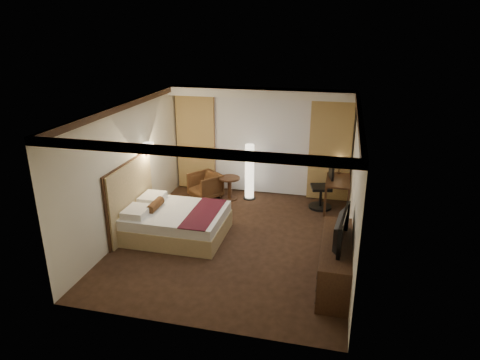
% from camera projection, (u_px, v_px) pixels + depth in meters
% --- Properties ---
extents(floor, '(4.50, 5.50, 0.01)m').
position_uv_depth(floor, '(235.00, 239.00, 8.73)').
color(floor, black).
rests_on(floor, ground).
extents(ceiling, '(4.50, 5.50, 0.01)m').
position_uv_depth(ceiling, '(235.00, 108.00, 7.79)').
color(ceiling, white).
rests_on(ceiling, back_wall).
extents(back_wall, '(4.50, 0.02, 2.70)m').
position_uv_depth(back_wall, '(262.00, 141.00, 10.77)').
color(back_wall, silver).
rests_on(back_wall, floor).
extents(left_wall, '(0.02, 5.50, 2.70)m').
position_uv_depth(left_wall, '(129.00, 169.00, 8.76)').
color(left_wall, silver).
rests_on(left_wall, floor).
extents(right_wall, '(0.02, 5.50, 2.70)m').
position_uv_depth(right_wall, '(355.00, 187.00, 7.76)').
color(right_wall, silver).
rests_on(right_wall, floor).
extents(crown_molding, '(4.50, 5.50, 0.12)m').
position_uv_depth(crown_molding, '(235.00, 111.00, 7.81)').
color(crown_molding, black).
rests_on(crown_molding, ceiling).
extents(soffit, '(4.50, 0.50, 0.20)m').
position_uv_depth(soffit, '(261.00, 93.00, 10.11)').
color(soffit, white).
rests_on(soffit, ceiling).
extents(curtain_sheer, '(2.48, 0.04, 2.45)m').
position_uv_depth(curtain_sheer, '(261.00, 146.00, 10.73)').
color(curtain_sheer, silver).
rests_on(curtain_sheer, back_wall).
extents(curtain_left_drape, '(1.00, 0.14, 2.45)m').
position_uv_depth(curtain_left_drape, '(196.00, 142.00, 11.05)').
color(curtain_left_drape, tan).
rests_on(curtain_left_drape, back_wall).
extents(curtain_right_drape, '(1.00, 0.14, 2.45)m').
position_uv_depth(curtain_right_drape, '(330.00, 151.00, 10.30)').
color(curtain_right_drape, tan).
rests_on(curtain_right_drape, back_wall).
extents(wall_sconce, '(0.24, 0.24, 0.24)m').
position_uv_depth(wall_sconce, '(149.00, 148.00, 9.22)').
color(wall_sconce, white).
rests_on(wall_sconce, left_wall).
extents(bed, '(1.96, 1.53, 0.57)m').
position_uv_depth(bed, '(177.00, 223.00, 8.79)').
color(bed, white).
rests_on(bed, floor).
extents(headboard, '(0.12, 1.83, 1.50)m').
position_uv_depth(headboard, '(131.00, 198.00, 8.85)').
color(headboard, tan).
rests_on(headboard, floor).
extents(armchair, '(0.92, 0.92, 0.70)m').
position_uv_depth(armchair, '(205.00, 184.00, 10.72)').
color(armchair, '#452714').
rests_on(armchair, floor).
extents(side_table, '(0.52, 0.52, 0.57)m').
position_uv_depth(side_table, '(230.00, 188.00, 10.63)').
color(side_table, black).
rests_on(side_table, floor).
extents(floor_lamp, '(0.30, 0.30, 1.41)m').
position_uv_depth(floor_lamp, '(250.00, 172.00, 10.52)').
color(floor_lamp, white).
rests_on(floor_lamp, floor).
extents(desk, '(0.55, 1.15, 0.75)m').
position_uv_depth(desk, '(337.00, 194.00, 10.06)').
color(desk, black).
rests_on(desk, floor).
extents(desk_lamp, '(0.18, 0.18, 0.34)m').
position_uv_depth(desk_lamp, '(339.00, 166.00, 10.26)').
color(desk_lamp, '#FFD899').
rests_on(desk_lamp, desk).
extents(office_chair, '(0.64, 0.64, 1.12)m').
position_uv_depth(office_chair, '(321.00, 186.00, 10.03)').
color(office_chair, black).
rests_on(office_chair, floor).
extents(dresser, '(0.50, 1.94, 0.76)m').
position_uv_depth(dresser, '(335.00, 262.00, 7.19)').
color(dresser, black).
rests_on(dresser, floor).
extents(television, '(0.79, 1.23, 0.15)m').
position_uv_depth(television, '(337.00, 223.00, 6.95)').
color(television, black).
rests_on(television, dresser).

